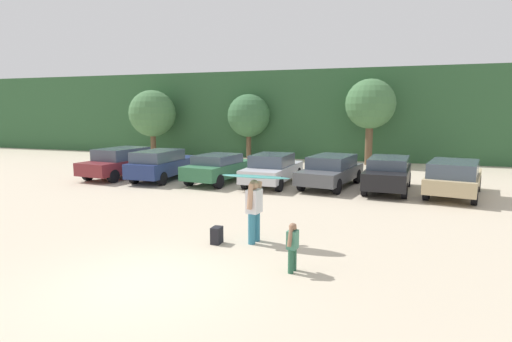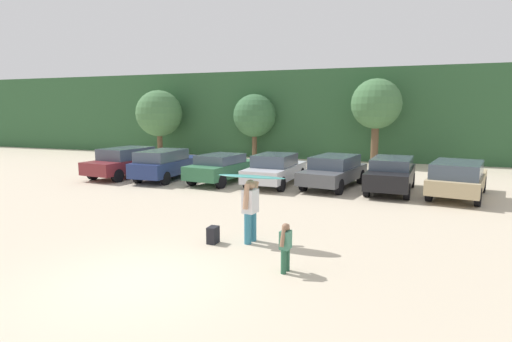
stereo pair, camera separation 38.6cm
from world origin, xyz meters
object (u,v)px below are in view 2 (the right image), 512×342
Objects in this scene: person_adult at (250,207)px; surfboard_teal at (251,177)px; parked_car_black at (391,173)px; parked_car_silver at (275,169)px; parked_car_forest_green at (222,167)px; parked_car_navy at (167,164)px; parked_car_dark_gray at (334,170)px; parked_car_tan at (458,178)px; person_child at (285,245)px; backpack_dropped at (213,235)px; parked_car_maroon at (127,161)px.

person_adult is 0.89× the size of surfboard_teal.
parked_car_black is 9.35m from surfboard_teal.
parked_car_silver is 2.73× the size of person_adult.
parked_car_navy is at bearing 100.99° from parked_car_forest_green.
parked_car_forest_green is (3.01, 0.18, -0.07)m from parked_car_navy.
surfboard_teal is (7.72, -8.09, 0.97)m from parked_car_navy.
parked_car_dark_gray is 5.13m from parked_car_tan.
person_adult is at bearing 163.41° from parked_car_black.
parked_car_dark_gray is at bearing -92.67° from surfboard_teal.
parked_car_navy is 2.74× the size of person_adult.
parked_car_silver reaches higher than parked_car_forest_green.
backpack_dropped is at bearing -21.55° from person_child.
parked_car_dark_gray is at bearing -84.54° from parked_car_navy.
person_child is 2.51m from surfboard_teal.
parked_car_maroon is at bearing 94.59° from parked_car_silver.
parked_car_black reaches higher than parked_car_forest_green.
parked_car_maroon is 13.06m from person_adult.
parked_car_maroon is 13.12m from surfboard_teal.
parked_car_black is 10.04m from backpack_dropped.
parked_car_black is 9.30m from person_adult.
parked_car_tan is 10.91m from person_child.
person_child is at bearing 137.72° from person_adult.
backpack_dropped is (-4.07, -9.16, -0.57)m from parked_car_black.
parked_car_navy is 3.01m from parked_car_forest_green.
parked_car_maroon reaches higher than parked_car_black.
parked_car_tan is (15.93, 0.19, -0.00)m from parked_car_maroon.
parked_car_tan is (5.09, -0.63, 0.04)m from parked_car_dark_gray.
surfboard_teal reaches higher than parked_car_black.
person_adult reaches higher than parked_car_forest_green.
person_child is at bearing 132.00° from surfboard_teal.
parked_car_dark_gray is at bearing 93.68° from parked_car_tan.
parked_car_navy is 13.44m from parked_car_tan.
person_adult is 0.83m from surfboard_teal.
surfboard_teal is at bearing -174.19° from parked_car_dark_gray.
surfboard_teal is (0.03, -0.00, 0.83)m from person_adult.
parked_car_silver is 8.88m from surfboard_teal.
parked_car_silver is 10.85m from person_child.
parked_car_black is 2.65× the size of person_adult.
parked_car_forest_green is at bearing -53.86° from person_adult.
parked_car_navy is (2.50, -0.07, 0.00)m from parked_car_maroon.
person_child is at bearing 174.08° from parked_car_black.
parked_car_maroon is 2.84× the size of person_adult.
surfboard_teal is at bearing -136.97° from parked_car_navy.
parked_car_silver is (2.64, 0.30, 0.01)m from parked_car_forest_green.
backpack_dropped is (-0.93, -0.41, -1.57)m from surfboard_teal.
person_child is (0.82, -10.66, -0.15)m from parked_car_dark_gray.
parked_car_navy is at bearing -45.06° from surfboard_teal.
parked_car_forest_green is at bearing 107.34° from parked_car_dark_gray.
parked_car_tan is (13.43, 0.26, -0.00)m from parked_car_navy.
parked_car_forest_green reaches higher than person_child.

